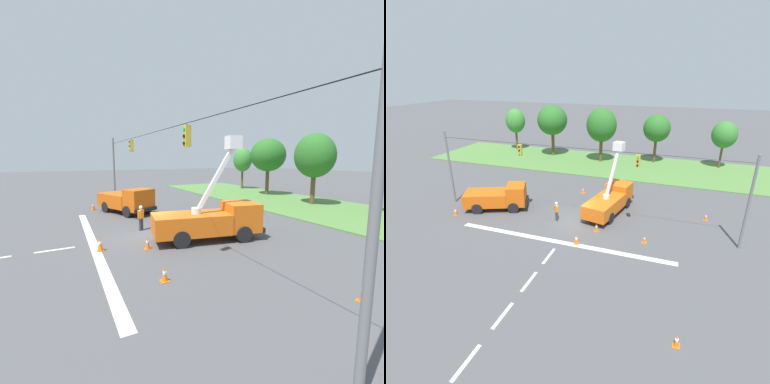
% 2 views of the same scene
% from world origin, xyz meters
% --- Properties ---
extents(ground_plane, '(200.00, 200.00, 0.00)m').
position_xyz_m(ground_plane, '(0.00, 0.00, 0.00)').
color(ground_plane, '#4C4C4F').
extents(grass_verge, '(56.00, 12.00, 0.10)m').
position_xyz_m(grass_verge, '(0.00, 18.00, 0.05)').
color(grass_verge, '#517F3D').
rests_on(grass_verge, ground).
extents(lane_markings, '(17.60, 15.25, 0.01)m').
position_xyz_m(lane_markings, '(0.00, -5.17, 0.00)').
color(lane_markings, silver).
rests_on(lane_markings, ground).
extents(signal_gantry, '(26.20, 0.33, 7.20)m').
position_xyz_m(signal_gantry, '(-0.01, -0.00, 4.25)').
color(signal_gantry, slate).
rests_on(signal_gantry, ground).
extents(tree_far_west, '(3.25, 2.88, 6.78)m').
position_xyz_m(tree_far_west, '(-18.30, 21.54, 4.81)').
color(tree_far_west, brown).
rests_on(tree_far_west, ground).
extents(tree_west, '(4.48, 4.92, 7.73)m').
position_xyz_m(tree_west, '(-11.01, 20.12, 5.47)').
color(tree_west, brown).
rests_on(tree_west, ground).
extents(tree_centre, '(4.30, 3.95, 7.70)m').
position_xyz_m(tree_centre, '(-2.99, 19.09, 5.30)').
color(tree_centre, brown).
rests_on(tree_centre, ground).
extents(utility_truck_bucket_lift, '(3.55, 7.05, 6.39)m').
position_xyz_m(utility_truck_bucket_lift, '(2.37, 2.94, 1.33)').
color(utility_truck_bucket_lift, orange).
rests_on(utility_truck_bucket_lift, ground).
extents(utility_truck_support_near, '(6.31, 4.50, 2.35)m').
position_xyz_m(utility_truck_support_near, '(-7.90, 0.14, 1.19)').
color(utility_truck_support_near, '#D6560F').
rests_on(utility_truck_support_near, ground).
extents(road_worker, '(0.43, 0.55, 1.77)m').
position_xyz_m(road_worker, '(-1.69, -0.33, 1.00)').
color(road_worker, '#383842').
rests_on(road_worker, ground).
extents(traffic_cone_foreground_left, '(0.36, 0.36, 0.72)m').
position_xyz_m(traffic_cone_foreground_left, '(2.22, -1.09, 0.35)').
color(traffic_cone_foreground_left, orange).
rests_on(traffic_cone_foreground_left, ground).
extents(traffic_cone_foreground_right, '(0.36, 0.36, 0.82)m').
position_xyz_m(traffic_cone_foreground_right, '(-10.82, -2.52, 0.41)').
color(traffic_cone_foreground_right, orange).
rests_on(traffic_cone_foreground_right, ground).
extents(traffic_cone_mid_left, '(0.36, 0.36, 0.65)m').
position_xyz_m(traffic_cone_mid_left, '(6.20, -1.61, 0.31)').
color(traffic_cone_mid_left, orange).
rests_on(traffic_cone_mid_left, ground).
extents(traffic_cone_mid_right, '(0.36, 0.36, 0.81)m').
position_xyz_m(traffic_cone_mid_right, '(1.31, -3.48, 0.40)').
color(traffic_cone_mid_right, orange).
rests_on(traffic_cone_mid_right, ground).
extents(traffic_cone_near_bucket, '(0.36, 0.36, 0.64)m').
position_xyz_m(traffic_cone_near_bucket, '(-1.52, 6.56, 0.31)').
color(traffic_cone_near_bucket, orange).
rests_on(traffic_cone_near_bucket, ground).
extents(traffic_cone_lane_edge_b, '(0.36, 0.36, 0.69)m').
position_xyz_m(traffic_cone_lane_edge_b, '(10.83, 4.07, 0.34)').
color(traffic_cone_lane_edge_b, orange).
rests_on(traffic_cone_lane_edge_b, ground).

